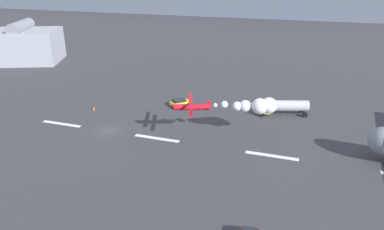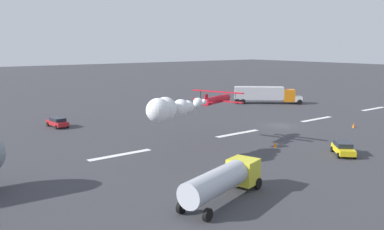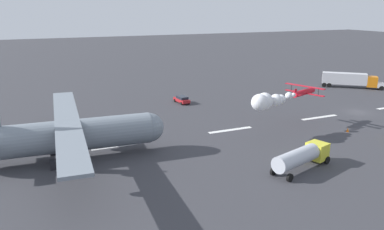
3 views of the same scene
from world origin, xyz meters
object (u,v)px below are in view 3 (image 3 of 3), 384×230
Objects in this scene: fuel_tanker_truck at (302,156)px; followme_car_yellow at (182,99)px; traffic_cone_far at (348,130)px; cargo_transport_plane at (78,133)px; semi_truck_orange at (350,79)px; stunt_biplane_red at (273,100)px.

fuel_tanker_truck is 2.09× the size of followme_car_yellow.
traffic_cone_far is at bearing -151.81° from fuel_tanker_truck.
cargo_transport_plane is 42.66m from traffic_cone_far.
followme_car_yellow is (-24.49, -23.30, -2.73)m from cargo_transport_plane.
semi_truck_orange is 45.52m from followme_car_yellow.
semi_truck_orange is at bearing -141.01° from fuel_tanker_truck.
followme_car_yellow is at bearing -88.93° from fuel_tanker_truck.
followme_car_yellow is 6.25× the size of traffic_cone_far.
stunt_biplane_red is at bearing 29.96° from semi_truck_orange.
cargo_transport_plane is at bearing -30.80° from fuel_tanker_truck.
cargo_transport_plane is 29.40m from fuel_tanker_truck.
followme_car_yellow is at bearing -2.67° from semi_truck_orange.
cargo_transport_plane is 7.75× the size of followme_car_yellow.
cargo_transport_plane is at bearing 43.57° from followme_car_yellow.
cargo_transport_plane is 33.91m from followme_car_yellow.
stunt_biplane_red is (-29.61, 2.06, 2.27)m from cargo_transport_plane.
semi_truck_orange is at bearing -163.15° from cargo_transport_plane.
semi_truck_orange is 57.55m from fuel_tanker_truck.
semi_truck_orange is (-40.33, -23.24, -3.69)m from stunt_biplane_red.
stunt_biplane_red reaches higher than traffic_cone_far.
followme_car_yellow is 34.16m from traffic_cone_far.
stunt_biplane_red is 14.19m from traffic_cone_far.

